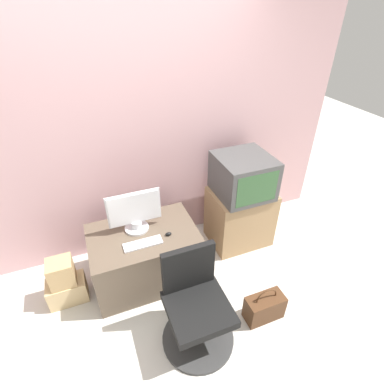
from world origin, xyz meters
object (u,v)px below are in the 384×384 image
(office_chair, at_px, (196,309))
(handbag, at_px, (264,307))
(main_monitor, at_px, (135,213))
(crt_tv, at_px, (243,176))
(cardboard_box_lower, at_px, (68,290))
(mouse, at_px, (168,234))
(keyboard, at_px, (143,244))

(office_chair, xyz_separation_m, handbag, (0.61, -0.07, -0.21))
(office_chair, distance_m, handbag, 0.65)
(main_monitor, xyz_separation_m, handbag, (0.85, -0.90, -0.61))
(crt_tv, bearing_deg, main_monitor, -177.32)
(cardboard_box_lower, bearing_deg, handbag, -27.56)
(main_monitor, height_order, cardboard_box_lower, main_monitor)
(main_monitor, relative_size, mouse, 8.11)
(office_chair, height_order, handbag, office_chair)
(keyboard, bearing_deg, cardboard_box_lower, 169.35)
(keyboard, xyz_separation_m, cardboard_box_lower, (-0.71, 0.13, -0.45))
(mouse, xyz_separation_m, cardboard_box_lower, (-0.95, 0.10, -0.45))
(keyboard, xyz_separation_m, office_chair, (0.25, -0.61, -0.22))
(crt_tv, bearing_deg, handbag, -105.29)
(keyboard, relative_size, crt_tv, 0.63)
(main_monitor, height_order, keyboard, main_monitor)
(main_monitor, xyz_separation_m, crt_tv, (1.12, 0.05, 0.10))
(keyboard, bearing_deg, office_chair, -68.18)
(keyboard, bearing_deg, crt_tv, 13.91)
(keyboard, height_order, handbag, keyboard)
(handbag, bearing_deg, keyboard, 141.38)
(keyboard, relative_size, handbag, 0.96)
(main_monitor, xyz_separation_m, cardboard_box_lower, (-0.71, -0.09, -0.63))
(crt_tv, bearing_deg, mouse, -164.18)
(mouse, distance_m, crt_tv, 0.95)
(keyboard, xyz_separation_m, crt_tv, (1.11, 0.28, 0.28))
(mouse, bearing_deg, handbag, -49.21)
(cardboard_box_lower, height_order, handbag, handbag)
(keyboard, height_order, mouse, mouse)
(mouse, xyz_separation_m, office_chair, (0.01, -0.64, -0.23))
(keyboard, distance_m, cardboard_box_lower, 0.85)
(main_monitor, height_order, mouse, main_monitor)
(office_chair, bearing_deg, mouse, 90.49)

